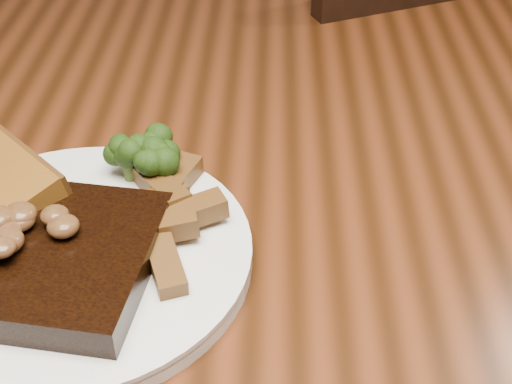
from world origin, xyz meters
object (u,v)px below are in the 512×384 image
dining_table (239,292)px  potato_wedges (155,227)px  plate (74,258)px  steak (21,255)px  chair_far (387,125)px  garlic_bread (7,200)px

dining_table → potato_wedges: bearing=-141.4°
plate → steak: size_ratio=1.42×
dining_table → chair_far: chair_far is taller
potato_wedges → plate: bearing=-164.6°
dining_table → chair_far: size_ratio=1.83×
garlic_bread → potato_wedges: bearing=30.8°
chair_far → garlic_bread: 0.77m
potato_wedges → dining_table: bearing=38.6°
plate → potato_wedges: bearing=15.4°
steak → garlic_bread: (-0.03, 0.07, -0.00)m
plate → chair_far: bearing=61.8°
plate → garlic_bread: 0.08m
dining_table → plate: 0.17m
chair_far → plate: size_ratio=3.25×
steak → garlic_bread: size_ratio=1.89×
garlic_bread → potato_wedges: size_ratio=0.99×
chair_far → dining_table: bearing=44.9°
dining_table → plate: bearing=-151.9°
dining_table → steak: (-0.15, -0.08, 0.12)m
chair_far → potato_wedges: 0.74m
plate → potato_wedges: 0.06m
chair_far → plate: chair_far is taller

